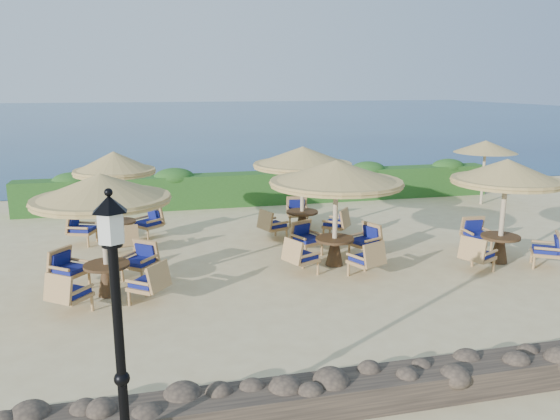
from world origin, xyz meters
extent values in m
plane|color=beige|center=(0.00, 0.00, 0.00)|extent=(120.00, 120.00, 0.00)
plane|color=#0C2950|center=(0.00, 70.00, 0.00)|extent=(160.00, 160.00, 0.00)
cube|color=#1D4917|center=(0.00, 7.20, 0.60)|extent=(18.00, 0.90, 1.20)
cube|color=#4F4031|center=(0.00, -6.20, 0.22)|extent=(15.00, 0.65, 0.44)
cylinder|color=black|center=(-4.80, -6.80, 1.55)|extent=(0.11, 0.11, 2.40)
cylinder|color=silver|center=(-4.80, -6.80, 2.98)|extent=(0.30, 0.30, 0.36)
cone|color=black|center=(-4.80, -6.80, 3.22)|extent=(0.40, 0.40, 0.18)
cylinder|color=#C7B18C|center=(7.80, 5.20, 1.10)|extent=(0.10, 0.10, 2.20)
cone|color=olive|center=(7.80, 5.20, 2.18)|extent=(2.30, 2.30, 0.45)
cylinder|color=#C7B18C|center=(-5.36, -1.03, 1.20)|extent=(0.12, 0.12, 2.40)
cone|color=olive|center=(-5.36, -1.03, 2.38)|extent=(2.86, 2.86, 0.55)
cylinder|color=olive|center=(-5.36, -1.03, 2.10)|extent=(2.81, 2.81, 0.14)
cylinder|color=#49301A|center=(-5.36, -1.03, 0.68)|extent=(0.96, 0.96, 0.06)
cone|color=#49301A|center=(-5.36, -1.03, 0.33)|extent=(0.44, 0.44, 0.64)
cylinder|color=#C7B18C|center=(0.02, -0.28, 1.20)|extent=(0.12, 0.12, 2.40)
cone|color=olive|center=(0.02, -0.28, 2.38)|extent=(3.28, 3.28, 0.55)
cylinder|color=olive|center=(0.02, -0.28, 2.10)|extent=(3.21, 3.21, 0.14)
cylinder|color=#49301A|center=(0.02, -0.28, 0.68)|extent=(0.96, 0.96, 0.06)
cone|color=#49301A|center=(0.02, -0.28, 0.33)|extent=(0.44, 0.44, 0.64)
cylinder|color=#C7B18C|center=(4.17, -1.07, 1.20)|extent=(0.12, 0.12, 2.40)
cone|color=olive|center=(4.17, -1.07, 2.38)|extent=(2.67, 2.67, 0.55)
cylinder|color=olive|center=(4.17, -1.07, 2.10)|extent=(2.62, 2.62, 0.14)
cylinder|color=#49301A|center=(4.17, -1.07, 0.68)|extent=(0.96, 0.96, 0.06)
cone|color=#49301A|center=(4.17, -1.07, 0.33)|extent=(0.44, 0.44, 0.64)
cylinder|color=#C7B18C|center=(-5.29, 2.79, 1.20)|extent=(0.12, 0.12, 2.40)
cone|color=olive|center=(-5.29, 2.79, 2.38)|extent=(2.23, 2.23, 0.55)
cylinder|color=olive|center=(-5.29, 2.79, 2.10)|extent=(2.19, 2.19, 0.14)
cylinder|color=#49301A|center=(-5.29, 2.79, 0.68)|extent=(0.96, 0.96, 0.06)
cone|color=#49301A|center=(-5.29, 2.79, 0.33)|extent=(0.44, 0.44, 0.64)
cylinder|color=#C7B18C|center=(0.05, 2.74, 1.20)|extent=(0.12, 0.12, 2.40)
cone|color=olive|center=(0.05, 2.74, 2.38)|extent=(2.96, 2.96, 0.55)
cylinder|color=olive|center=(0.05, 2.74, 2.10)|extent=(2.90, 2.90, 0.14)
cylinder|color=#49301A|center=(0.05, 2.74, 0.68)|extent=(0.96, 0.96, 0.06)
cone|color=#49301A|center=(0.05, 2.74, 0.33)|extent=(0.44, 0.44, 0.64)
camera|label=1|loc=(-4.38, -12.62, 4.44)|focal=35.00mm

